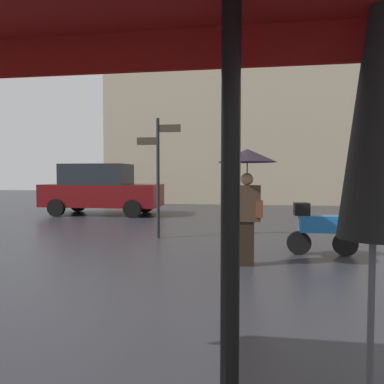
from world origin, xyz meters
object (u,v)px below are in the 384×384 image
folded_patio_umbrella_far (376,106)px  street_signpost (158,166)px  pedestrian_with_umbrella (247,174)px  parked_car_left (101,189)px  parked_scooter (320,227)px

folded_patio_umbrella_far → street_signpost: street_signpost is taller
folded_patio_umbrella_far → pedestrian_with_umbrella: size_ratio=1.42×
parked_car_left → parked_scooter: bearing=151.4°
pedestrian_with_umbrella → street_signpost: bearing=-102.3°
parked_scooter → parked_car_left: parked_car_left is taller
folded_patio_umbrella_far → parked_car_left: bearing=118.9°
pedestrian_with_umbrella → street_signpost: size_ratio=0.68×
parked_scooter → street_signpost: size_ratio=0.45×
pedestrian_with_umbrella → parked_scooter: bearing=160.5°
pedestrian_with_umbrella → parked_scooter: size_ratio=1.51×
parked_scooter → parked_car_left: 9.23m
parked_car_left → folded_patio_umbrella_far: bearing=131.6°
folded_patio_umbrella_far → parked_scooter: size_ratio=2.13×
folded_patio_umbrella_far → parked_car_left: folded_patio_umbrella_far is taller
pedestrian_with_umbrella → parked_scooter: (1.39, 0.97, -1.01)m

